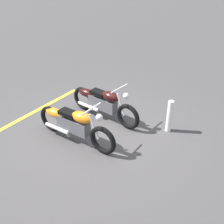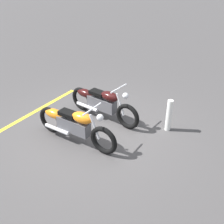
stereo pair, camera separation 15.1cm
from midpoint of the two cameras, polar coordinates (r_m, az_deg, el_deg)
ground_plane at (r=6.80m, az=-4.38°, el=-3.80°), size 60.00×60.00×0.00m
motorcycle_bright_foreground at (r=6.22m, az=-8.89°, el=-2.53°), size 2.23×0.62×1.04m
motorcycle_dark_foreground at (r=7.08m, az=-2.86°, el=2.06°), size 2.21×0.68×1.04m
bollard_post at (r=6.71m, az=11.28°, el=-0.72°), size 0.14×0.14×0.82m
parking_stripe_near at (r=7.92m, az=-16.18°, el=0.24°), size 0.39×3.20×0.01m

